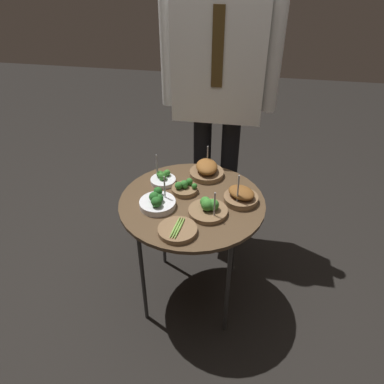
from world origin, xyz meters
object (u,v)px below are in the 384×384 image
object	(u,v)px
bowl_broccoli_front_center	(208,208)
bowl_broccoli_front_right	(185,188)
bowl_asparagus_mid_left	(178,230)
bowl_roast_mid_right	(241,196)
serving_cart	(192,208)
bowl_broccoli_far_rim	(157,202)
bowl_broccoli_back_right	(163,178)
bowl_roast_back_left	(207,170)
waiter_figure	(219,73)

from	to	relation	value
bowl_broccoli_front_center	bowl_broccoli_front_right	distance (m)	0.20
bowl_asparagus_mid_left	bowl_roast_mid_right	size ratio (longest dim) A/B	0.99
serving_cart	bowl_roast_mid_right	bearing A→B (deg)	8.44
bowl_broccoli_far_rim	bowl_roast_mid_right	xyz separation A→B (m)	(0.38, 0.11, 0.00)
bowl_broccoli_front_right	bowl_asparagus_mid_left	bearing A→B (deg)	-84.81
bowl_broccoli_front_right	bowl_roast_mid_right	distance (m)	0.28
bowl_roast_mid_right	bowl_broccoli_back_right	size ratio (longest dim) A/B	1.14
bowl_roast_back_left	bowl_roast_mid_right	world-z (taller)	bowl_roast_mid_right
bowl_roast_mid_right	bowl_broccoli_front_right	bearing A→B (deg)	173.10
serving_cart	bowl_broccoli_front_right	size ratio (longest dim) A/B	5.46
bowl_broccoli_front_center	bowl_broccoli_back_right	bearing A→B (deg)	140.74
bowl_roast_back_left	bowl_roast_mid_right	distance (m)	0.28
bowl_broccoli_far_rim	bowl_broccoli_front_right	bearing A→B (deg)	54.33
waiter_figure	bowl_broccoli_back_right	bearing A→B (deg)	-116.83
bowl_broccoli_front_right	waiter_figure	world-z (taller)	waiter_figure
bowl_broccoli_front_right	bowl_broccoli_back_right	xyz separation A→B (m)	(-0.12, 0.06, 0.00)
bowl_broccoli_front_center	bowl_roast_mid_right	xyz separation A→B (m)	(0.14, 0.12, 0.00)
bowl_asparagus_mid_left	bowl_broccoli_front_right	bearing A→B (deg)	95.19
bowl_asparagus_mid_left	bowl_roast_mid_right	distance (m)	0.37
bowl_roast_mid_right	bowl_asparagus_mid_left	bearing A→B (deg)	-132.60
serving_cart	bowl_asparagus_mid_left	bearing A→B (deg)	-94.96
bowl_asparagus_mid_left	waiter_figure	size ratio (longest dim) A/B	0.10
bowl_broccoli_far_rim	bowl_broccoli_back_right	xyz separation A→B (m)	(-0.02, 0.21, -0.00)
bowl_roast_back_left	waiter_figure	bearing A→B (deg)	88.23
bowl_roast_back_left	waiter_figure	distance (m)	0.52
serving_cart	bowl_broccoli_back_right	distance (m)	0.23
bowl_broccoli_front_center	serving_cart	bearing A→B (deg)	137.39
serving_cart	bowl_broccoli_front_center	size ratio (longest dim) A/B	3.90
bowl_roast_back_left	bowl_asparagus_mid_left	distance (m)	0.47
bowl_broccoli_front_center	bowl_roast_mid_right	bearing A→B (deg)	39.87
serving_cart	bowl_broccoli_front_center	xyz separation A→B (m)	(0.09, -0.08, 0.07)
serving_cart	bowl_broccoli_front_center	world-z (taller)	bowl_broccoli_front_center
bowl_roast_mid_right	bowl_broccoli_far_rim	bearing A→B (deg)	-164.07
waiter_figure	bowl_roast_mid_right	bearing A→B (deg)	-71.25
bowl_broccoli_far_rim	bowl_roast_back_left	xyz separation A→B (m)	(0.19, 0.31, 0.01)
bowl_broccoli_front_right	waiter_figure	xyz separation A→B (m)	(0.09, 0.50, 0.41)
serving_cart	waiter_figure	bearing A→B (deg)	85.28
bowl_broccoli_front_right	waiter_figure	distance (m)	0.65
bowl_broccoli_far_rim	bowl_broccoli_front_center	xyz separation A→B (m)	(0.24, -0.01, -0.00)
bowl_roast_mid_right	bowl_broccoli_back_right	xyz separation A→B (m)	(-0.40, 0.10, -0.01)
bowl_broccoli_back_right	waiter_figure	bearing A→B (deg)	63.17
waiter_figure	bowl_broccoli_far_rim	bearing A→B (deg)	-107.02
serving_cart	bowl_asparagus_mid_left	distance (m)	0.24
bowl_asparagus_mid_left	waiter_figure	distance (m)	0.91
serving_cart	bowl_roast_back_left	world-z (taller)	bowl_roast_back_left
bowl_asparagus_mid_left	bowl_broccoli_back_right	xyz separation A→B (m)	(-0.15, 0.37, 0.01)
serving_cart	bowl_roast_back_left	distance (m)	0.25
bowl_broccoli_far_rim	waiter_figure	world-z (taller)	waiter_figure
bowl_roast_back_left	bowl_roast_mid_right	size ratio (longest dim) A/B	1.05
serving_cart	bowl_broccoli_far_rim	size ratio (longest dim) A/B	4.13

